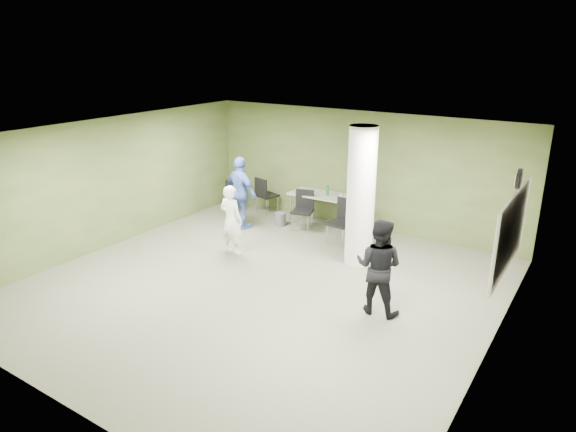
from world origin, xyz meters
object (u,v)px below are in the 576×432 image
Objects in this scene: chair_back_left at (235,193)px; man_black at (379,267)px; folding_table at (324,196)px; woman_white at (231,220)px; man_blue at (241,193)px.

chair_back_left is 0.52× the size of man_black.
folding_table is 1.97× the size of chair_back_left.
chair_back_left is at bearing -52.74° from woman_white.
woman_white reaches higher than folding_table.
woman_white is (-0.79, -2.58, 0.00)m from folding_table.
man_blue reaches higher than man_black.
chair_back_left is 6.15m from man_black.
woman_white is at bearing -14.80° from man_black.
man_blue reaches higher than chair_back_left.
folding_table is 2.57m from chair_back_left.
man_black is 4.85m from man_blue.
man_black is at bearing 166.17° from man_blue.
man_blue is at bearing -142.76° from folding_table.
folding_table is at bearing -131.42° from man_blue.
man_black reaches higher than chair_back_left.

